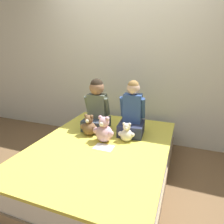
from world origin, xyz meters
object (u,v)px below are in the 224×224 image
bed (101,160)px  child_on_right (132,113)px  teddy_bear_between_children (104,131)px  child_on_left (97,107)px  sign_card (104,147)px  teddy_bear_held_by_right_child (126,133)px  teddy_bear_held_by_left_child (89,126)px

bed → child_on_right: (0.24, 0.43, 0.47)m
child_on_right → teddy_bear_between_children: (-0.24, -0.34, -0.14)m
child_on_right → teddy_bear_between_children: 0.44m
bed → child_on_left: bearing=119.8°
teddy_bear_between_children → sign_card: (0.06, -0.14, -0.13)m
child_on_left → teddy_bear_held_by_right_child: size_ratio=2.89×
child_on_left → teddy_bear_held_by_left_child: 0.30m
child_on_right → teddy_bear_held_by_left_child: child_on_right is taller
child_on_right → teddy_bear_between_children: bearing=-130.3°
teddy_bear_held_by_right_child → teddy_bear_between_children: bearing=-164.5°
teddy_bear_held_by_left_child → sign_card: (0.30, -0.24, -0.11)m
child_on_left → teddy_bear_between_children: child_on_left is taller
bed → teddy_bear_between_children: 0.35m
bed → child_on_left: size_ratio=2.96×
child_on_left → teddy_bear_between_children: size_ratio=2.13×
teddy_bear_between_children → sign_card: 0.20m
bed → sign_card: 0.22m
child_on_left → teddy_bear_between_children: 0.45m
sign_card → child_on_left: bearing=122.0°
teddy_bear_held_by_left_child → teddy_bear_held_by_right_child: bearing=-0.9°
teddy_bear_held_by_right_child → teddy_bear_between_children: size_ratio=0.74×
bed → teddy_bear_held_by_left_child: (-0.24, 0.19, 0.31)m
sign_card → teddy_bear_between_children: bearing=111.8°
bed → sign_card: (0.05, -0.05, 0.20)m
bed → teddy_bear_held_by_left_child: teddy_bear_held_by_left_child is taller
child_on_right → teddy_bear_held_by_left_child: size_ratio=2.50×
bed → sign_card: sign_card is taller
teddy_bear_between_children → sign_card: bearing=-62.3°
teddy_bear_held_by_left_child → child_on_left: bearing=89.8°
teddy_bear_held_by_left_child → sign_card: size_ratio=1.28×
child_on_right → bed: bearing=-123.9°
child_on_left → teddy_bear_held_by_right_child: bearing=-29.8°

